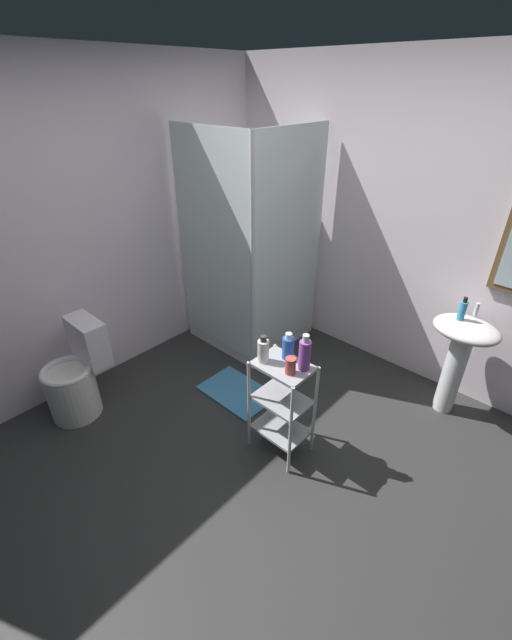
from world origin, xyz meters
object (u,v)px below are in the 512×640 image
(hand_soap_bottle, at_px, (462,310))
(lotion_bottle_white, at_px, (263,350))
(storage_cart, at_px, (282,401))
(toilet, at_px, (76,378))
(conditioner_bottle_purple, at_px, (305,354))
(shampoo_bottle_blue, at_px, (288,347))
(shower_stall, at_px, (251,299))
(pedestal_sink, at_px, (460,348))
(rinse_cup, at_px, (290,366))
(bath_mat, at_px, (237,392))

(hand_soap_bottle, bearing_deg, lotion_bottle_white, -121.50)
(storage_cart, bearing_deg, toilet, -151.53)
(conditioner_bottle_purple, relative_size, shampoo_bottle_blue, 1.33)
(shower_stall, height_order, pedestal_sink, shower_stall)
(hand_soap_bottle, xyz_separation_m, conditioner_bottle_purple, (-0.53, -1.14, -0.04))
(pedestal_sink, bearing_deg, shower_stall, -170.05)
(shower_stall, xyz_separation_m, lotion_bottle_white, (0.99, -0.94, 0.36))
(pedestal_sink, distance_m, rinse_cup, 1.40)
(hand_soap_bottle, bearing_deg, storage_cart, -118.28)
(pedestal_sink, relative_size, bath_mat, 1.35)
(lotion_bottle_white, bearing_deg, conditioner_bottle_purple, 25.23)
(pedestal_sink, height_order, lotion_bottle_white, lotion_bottle_white)
(conditioner_bottle_purple, bearing_deg, storage_cart, -153.27)
(storage_cart, xyz_separation_m, bath_mat, (-0.64, 0.20, -0.43))
(shower_stall, relative_size, bath_mat, 3.33)
(hand_soap_bottle, height_order, conditioner_bottle_purple, same)
(lotion_bottle_white, xyz_separation_m, rinse_cup, (0.20, 0.02, -0.03))
(hand_soap_bottle, distance_m, lotion_bottle_white, 1.47)
(storage_cart, height_order, lotion_bottle_white, lotion_bottle_white)
(storage_cart, height_order, shampoo_bottle_blue, shampoo_bottle_blue)
(shower_stall, relative_size, hand_soap_bottle, 11.34)
(pedestal_sink, distance_m, shampoo_bottle_blue, 1.37)
(pedestal_sink, xyz_separation_m, shampoo_bottle_blue, (-0.73, -1.13, 0.24))
(pedestal_sink, height_order, shampoo_bottle_blue, shampoo_bottle_blue)
(shower_stall, relative_size, toilet, 2.63)
(toilet, xyz_separation_m, bath_mat, (0.77, 0.97, -0.31))
(conditioner_bottle_purple, relative_size, rinse_cup, 2.27)
(shampoo_bottle_blue, bearing_deg, storage_cart, -69.57)
(conditioner_bottle_purple, xyz_separation_m, shampoo_bottle_blue, (-0.14, 0.02, -0.03))
(lotion_bottle_white, height_order, shampoo_bottle_blue, lotion_bottle_white)
(hand_soap_bottle, xyz_separation_m, shampoo_bottle_blue, (-0.67, -1.12, -0.07))
(shower_stall, height_order, shampoo_bottle_blue, shower_stall)
(pedestal_sink, relative_size, rinse_cup, 7.46)
(rinse_cup, bearing_deg, pedestal_sink, 63.29)
(rinse_cup, bearing_deg, lotion_bottle_white, -174.21)
(shower_stall, relative_size, rinse_cup, 18.43)
(shampoo_bottle_blue, bearing_deg, conditioner_bottle_purple, -8.19)
(toilet, height_order, hand_soap_bottle, hand_soap_bottle)
(lotion_bottle_white, distance_m, rinse_cup, 0.21)
(storage_cart, distance_m, hand_soap_bottle, 1.43)
(rinse_cup, distance_m, bath_mat, 1.09)
(toilet, height_order, storage_cart, toilet)
(shower_stall, height_order, rinse_cup, shower_stall)
(conditioner_bottle_purple, distance_m, shampoo_bottle_blue, 0.15)
(lotion_bottle_white, bearing_deg, shower_stall, 136.54)
(lotion_bottle_white, relative_size, shampoo_bottle_blue, 1.02)
(hand_soap_bottle, height_order, bath_mat, hand_soap_bottle)
(pedestal_sink, height_order, conditioner_bottle_purple, conditioner_bottle_purple)
(conditioner_bottle_purple, xyz_separation_m, bath_mat, (-0.76, 0.14, -0.84))
(toilet, distance_m, hand_soap_bottle, 2.89)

